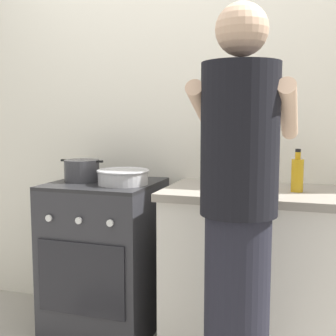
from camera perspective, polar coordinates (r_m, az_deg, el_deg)
back_wall at (r=2.71m, az=5.53°, el=6.03°), size 3.20×0.10×2.50m
countertop at (r=2.45m, az=11.75°, el=-13.20°), size 1.00×0.60×0.90m
stove_range at (r=2.68m, az=-8.13°, el=-11.38°), size 0.60×0.62×0.90m
pot at (r=2.63m, az=-11.17°, el=-0.33°), size 0.27×0.21×0.13m
mixing_bowl at (r=2.47m, az=-5.88°, el=-1.07°), size 0.30×0.30×0.08m
utensil_crock at (r=2.54m, az=7.01°, el=0.18°), size 0.10×0.10×0.34m
spice_bottle at (r=2.34m, az=12.69°, el=-1.64°), size 0.04×0.04×0.10m
oil_bottle at (r=2.30m, az=16.52°, el=-0.79°), size 0.06×0.06×0.22m
person at (r=1.75m, az=9.17°, el=-7.22°), size 0.41×0.50×1.70m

